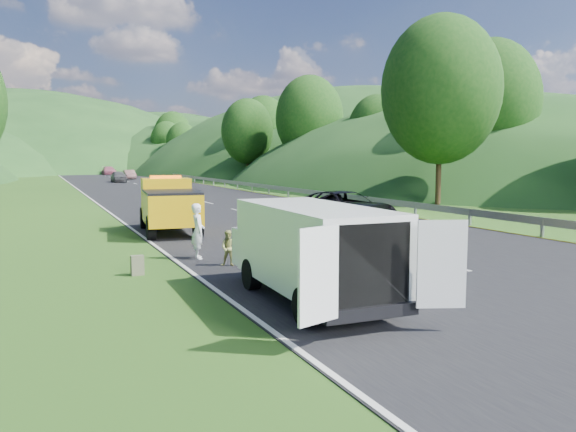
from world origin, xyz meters
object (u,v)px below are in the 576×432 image
tow_truck (169,205)px  woman (198,259)px  spare_tire (413,303)px  passing_suv (344,225)px  child (229,267)px  worker (391,314)px  white_van (310,247)px  suitcase (137,265)px

tow_truck → woman: bearing=-88.4°
tow_truck → spare_tire: bearing=-74.1°
passing_suv → child: bearing=-147.2°
tow_truck → woman: 6.39m
tow_truck → woman: tow_truck is taller
spare_tire → woman: bearing=111.8°
worker → spare_tire: 0.99m
woman → child: 1.58m
white_van → woman: white_van is taller
woman → worker: worker is taller
child → passing_suv: 10.61m
woman → passing_suv: woman is taller
white_van → suitcase: bearing=126.8°
worker → spare_tire: (0.88, 0.46, 0.00)m
woman → child: woman is taller
white_van → woman: bearing=100.3°
woman → spare_tire: bearing=-150.1°
suitcase → child: bearing=2.9°
white_van → passing_suv: 13.75m
white_van → worker: 2.19m
worker → passing_suv: worker is taller
tow_truck → woman: size_ratio=3.32×
woman → worker: bearing=-157.5°
woman → spare_tire: size_ratio=2.46×
tow_truck → passing_suv: bearing=1.4°
woman → spare_tire: 7.47m
spare_tire → passing_suv: size_ratio=0.12×
white_van → spare_tire: size_ratio=8.63×
child → suitcase: (-2.57, -0.13, 0.26)m
worker → suitcase: 7.00m
woman → worker: (1.90, -7.39, 0.00)m
tow_truck → passing_suv: size_ratio=1.01×
suitcase → spare_tire: suitcase is taller
suitcase → spare_tire: 7.19m
tow_truck → spare_tire: (2.28, -13.21, -1.13)m
woman → suitcase: bearing=136.2°
spare_tire → passing_suv: bearing=66.1°
white_van → woman: (-0.87, 5.86, -1.17)m
spare_tire → passing_suv: passing_suv is taller
white_van → worker: size_ratio=3.42×
suitcase → worker: bearing=-55.4°
woman → tow_truck: bearing=3.6°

